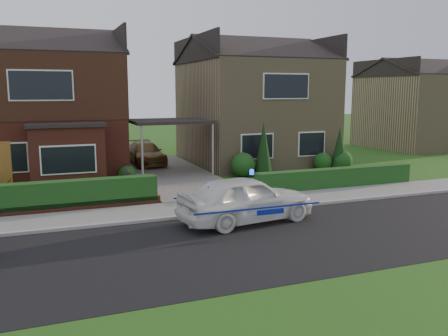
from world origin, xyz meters
name	(u,v)px	position (x,y,z in m)	size (l,w,h in m)	color
ground	(271,240)	(0.00, 0.00, 0.00)	(120.00, 120.00, 0.00)	#234F15
road	(271,240)	(0.00, 0.00, 0.00)	(60.00, 6.00, 0.02)	black
kerb	(231,212)	(0.00, 3.05, 0.06)	(60.00, 0.16, 0.12)	#9E9993
sidewalk	(220,206)	(0.00, 4.10, 0.05)	(60.00, 2.00, 0.10)	slate
grass_verge	(392,318)	(0.00, -5.00, 0.00)	(60.00, 4.00, 0.01)	#234F15
driveway	(171,174)	(0.00, 11.00, 0.06)	(3.80, 12.00, 0.12)	#666059
house_left	(42,98)	(-5.78, 13.90, 3.81)	(7.50, 9.53, 7.25)	brown
house_right	(253,99)	(5.80, 13.99, 3.66)	(7.50, 8.06, 7.25)	#947E5B
carport_link	(170,122)	(0.00, 10.95, 2.66)	(3.80, 3.00, 2.77)	black
dwarf_wall	(50,209)	(-5.80, 5.30, 0.18)	(7.70, 0.25, 0.36)	brown
hedge_left	(50,213)	(-5.80, 5.45, 0.00)	(7.50, 0.55, 0.90)	#123B17
hedge_right	(336,189)	(5.80, 5.35, 0.00)	(7.50, 0.55, 0.80)	#123B17
shrub_left_mid	(91,173)	(-4.00, 9.30, 0.66)	(1.32, 1.32, 1.32)	#123B17
shrub_left_near	(127,175)	(-2.40, 9.60, 0.42)	(0.84, 0.84, 0.84)	#123B17
shrub_right_near	(243,165)	(3.20, 9.40, 0.60)	(1.20, 1.20, 1.20)	#123B17
shrub_right_mid	(323,162)	(7.80, 9.50, 0.48)	(0.96, 0.96, 0.96)	#123B17
shrub_right_far	(342,161)	(8.80, 9.20, 0.54)	(1.08, 1.08, 1.08)	#123B17
conifer_a	(264,150)	(4.20, 9.20, 1.30)	(0.90, 0.90, 2.60)	black
conifer_b	(339,150)	(8.60, 9.20, 1.10)	(0.90, 0.90, 2.20)	black
neighbour_right	(417,112)	(20.00, 16.00, 2.60)	(6.50, 7.00, 5.20)	#947E5B
police_car	(246,199)	(0.08, 1.94, 0.76)	(4.08, 4.64, 1.68)	white
driveway_car	(145,153)	(-0.55, 14.50, 0.72)	(1.68, 4.14, 1.20)	brown
potted_plant_a	(102,194)	(-3.94, 6.08, 0.39)	(0.41, 0.28, 0.78)	gray
potted_plant_b	(8,187)	(-7.28, 8.77, 0.39)	(0.34, 0.43, 0.78)	gray
potted_plant_c	(128,179)	(-2.50, 8.94, 0.37)	(0.41, 0.41, 0.73)	gray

